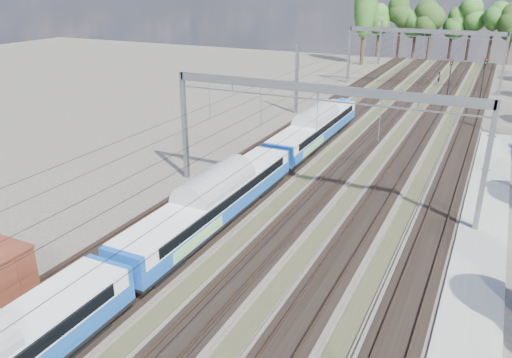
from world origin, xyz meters
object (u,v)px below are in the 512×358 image
at_px(emu_train, 212,197).
at_px(signal_near, 450,75).
at_px(worker, 439,77).
at_px(signal_far, 483,77).

relative_size(emu_train, signal_near, 10.22).
bearing_deg(worker, signal_far, -155.14).
bearing_deg(signal_far, emu_train, -103.85).
xyz_separation_m(signal_near, signal_far, (4.30, -2.16, 0.46)).
xyz_separation_m(worker, signal_near, (2.81, -13.85, 2.73)).
bearing_deg(emu_train, signal_far, 73.05).
height_order(emu_train, signal_far, signal_far).
relative_size(emu_train, signal_far, 9.09).
distance_m(emu_train, worker, 61.90).
distance_m(emu_train, signal_near, 48.62).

